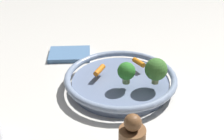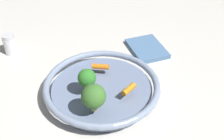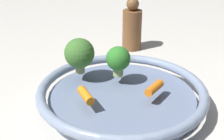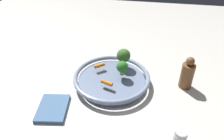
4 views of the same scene
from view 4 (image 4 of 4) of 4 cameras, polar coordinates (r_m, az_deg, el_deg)
ground_plane at (r=0.94m, az=-0.08°, el=-3.55°), size 2.12×2.12×0.00m
serving_bowl at (r=0.92m, az=-0.08°, el=-2.41°), size 0.32×0.32×0.04m
baby_carrot_right at (r=0.86m, az=-1.32°, el=-3.30°), size 0.03×0.05×0.02m
baby_carrot_near_rim at (r=0.96m, az=-3.24°, el=1.15°), size 0.04×0.04×0.02m
broccoli_floret_edge at (r=0.96m, az=2.97°, el=3.67°), size 0.06×0.06×0.07m
broccoli_floret_small at (r=0.90m, az=2.65°, el=0.75°), size 0.05×0.05×0.06m
salt_shaker at (r=0.73m, az=16.84°, el=-16.48°), size 0.04×0.04×0.07m
pepper_mill at (r=0.94m, az=18.67°, el=-1.04°), size 0.05×0.05×0.14m
dish_towel at (r=0.85m, az=-14.91°, el=-9.41°), size 0.15×0.12×0.01m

